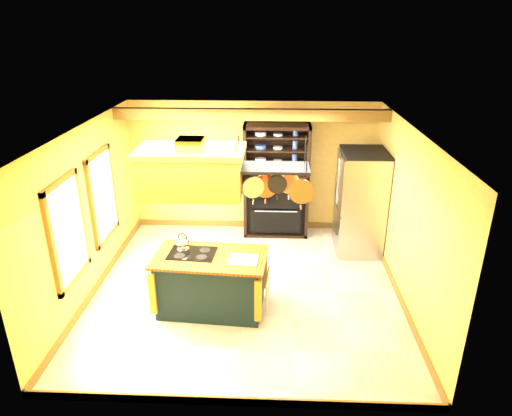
# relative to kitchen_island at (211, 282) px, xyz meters

# --- Properties ---
(floor) EXTENTS (5.00, 5.00, 0.00)m
(floor) POSITION_rel_kitchen_island_xyz_m (0.50, 0.56, -0.47)
(floor) COLOR beige
(floor) RESTS_ON ground
(ceiling) EXTENTS (5.00, 5.00, 0.00)m
(ceiling) POSITION_rel_kitchen_island_xyz_m (0.50, 0.56, 2.23)
(ceiling) COLOR white
(ceiling) RESTS_ON wall_back
(wall_back) EXTENTS (5.00, 0.02, 2.70)m
(wall_back) POSITION_rel_kitchen_island_xyz_m (0.50, 3.06, 0.88)
(wall_back) COLOR #E7BE54
(wall_back) RESTS_ON floor
(wall_front) EXTENTS (5.00, 0.02, 2.70)m
(wall_front) POSITION_rel_kitchen_island_xyz_m (0.50, -1.94, 0.88)
(wall_front) COLOR #E7BE54
(wall_front) RESTS_ON floor
(wall_left) EXTENTS (0.02, 5.00, 2.70)m
(wall_left) POSITION_rel_kitchen_island_xyz_m (-2.00, 0.56, 0.88)
(wall_left) COLOR #E7BE54
(wall_left) RESTS_ON floor
(wall_right) EXTENTS (0.02, 5.00, 2.70)m
(wall_right) POSITION_rel_kitchen_island_xyz_m (3.00, 0.56, 0.88)
(wall_right) COLOR #E7BE54
(wall_right) RESTS_ON floor
(ceiling_beam) EXTENTS (5.00, 0.15, 0.20)m
(ceiling_beam) POSITION_rel_kitchen_island_xyz_m (0.50, 2.26, 2.12)
(ceiling_beam) COLOR olive
(ceiling_beam) RESTS_ON ceiling
(window_near) EXTENTS (0.06, 1.06, 1.56)m
(window_near) POSITION_rel_kitchen_island_xyz_m (-1.97, -0.24, 0.93)
(window_near) COLOR olive
(window_near) RESTS_ON wall_left
(window_far) EXTENTS (0.06, 1.06, 1.56)m
(window_far) POSITION_rel_kitchen_island_xyz_m (-1.97, 1.16, 0.93)
(window_far) COLOR olive
(window_far) RESTS_ON wall_left
(kitchen_island) EXTENTS (1.74, 1.05, 1.11)m
(kitchen_island) POSITION_rel_kitchen_island_xyz_m (0.00, 0.00, 0.00)
(kitchen_island) COLOR #13242C
(kitchen_island) RESTS_ON floor
(range_hood) EXTENTS (1.47, 0.83, 0.80)m
(range_hood) POSITION_rel_kitchen_island_xyz_m (-0.20, -0.00, 1.78)
(range_hood) COLOR #B4932D
(range_hood) RESTS_ON ceiling
(pot_rack) EXTENTS (1.13, 0.51, 0.87)m
(pot_rack) POSITION_rel_kitchen_island_xyz_m (0.92, -0.00, 1.71)
(pot_rack) COLOR black
(pot_rack) RESTS_ON ceiling
(refrigerator) EXTENTS (0.84, 0.99, 1.94)m
(refrigerator) POSITION_rel_kitchen_island_xyz_m (2.56, 2.10, 0.47)
(refrigerator) COLOR #9B9DA3
(refrigerator) RESTS_ON floor
(hutch) EXTENTS (1.30, 0.59, 2.30)m
(hutch) POSITION_rel_kitchen_island_xyz_m (0.98, 2.81, 0.42)
(hutch) COLOR black
(hutch) RESTS_ON floor
(floor_register) EXTENTS (0.30, 0.19, 0.01)m
(floor_register) POSITION_rel_kitchen_island_xyz_m (-0.95, 0.35, -0.46)
(floor_register) COLOR black
(floor_register) RESTS_ON floor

